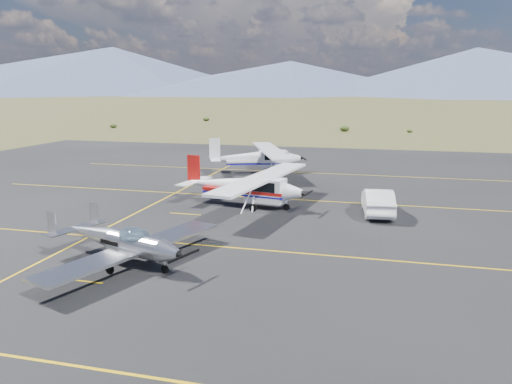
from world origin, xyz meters
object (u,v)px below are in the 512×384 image
at_px(aircraft_cessna, 245,185).
at_px(sedan, 378,201).
at_px(aircraft_low_wing, 124,241).
at_px(aircraft_plain, 257,157).

xyz_separation_m(aircraft_cessna, sedan, (8.37, -0.04, -0.59)).
distance_m(aircraft_low_wing, aircraft_cessna, 11.79).
height_order(aircraft_low_wing, aircraft_plain, aircraft_plain).
xyz_separation_m(aircraft_low_wing, sedan, (10.63, 11.52, -0.20)).
bearing_deg(sedan, aircraft_cessna, -6.66).
height_order(aircraft_plain, sedan, aircraft_plain).
distance_m(aircraft_cessna, aircraft_plain, 12.91).
height_order(aircraft_cessna, sedan, aircraft_cessna).
height_order(aircraft_low_wing, aircraft_cessna, aircraft_cessna).
distance_m(aircraft_plain, sedan, 16.66).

